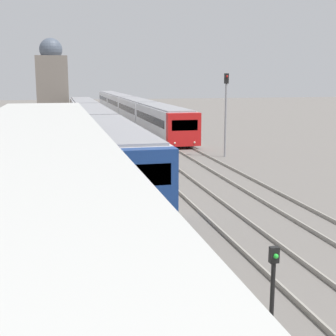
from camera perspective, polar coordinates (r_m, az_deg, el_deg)
The scene contains 7 objects.
platform_canopy at distance 14.54m, azimuth -16.02°, elevation 4.30°, with size 4.00×27.82×3.25m.
person_on_platform at distance 15.02m, azimuth -9.87°, elevation -3.71°, with size 0.40×0.22×1.66m.
train_near at distance 40.91m, azimuth -8.95°, elevation 5.37°, with size 2.71×47.26×3.04m.
train_far at distance 65.56m, azimuth -4.88°, elevation 7.50°, with size 2.70×59.40×2.99m.
signal_post_near at distance 10.80m, azimuth 12.69°, elevation -13.14°, with size 0.20×0.21×1.97m.
signal_mast_far at distance 33.33m, azimuth 7.06°, elevation 7.53°, with size 0.28×0.29×5.87m.
distant_domed_building at distance 63.83m, azimuth -13.92°, elevation 10.08°, with size 4.00×4.00×10.60m.
Camera 1 is at (-3.08, -4.54, 5.57)m, focal length 50.00 mm.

